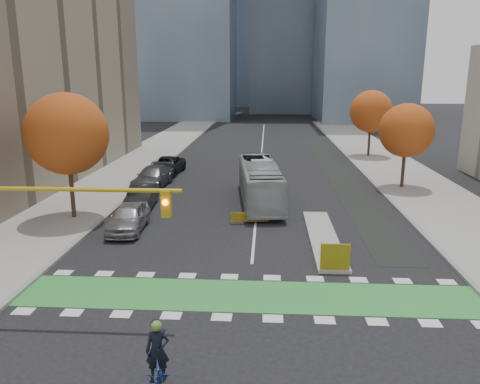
# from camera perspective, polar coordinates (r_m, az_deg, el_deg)

# --- Properties ---
(ground) EXTENTS (300.00, 300.00, 0.00)m
(ground) POSITION_cam_1_polar(r_m,az_deg,el_deg) (19.24, 0.93, -14.52)
(ground) COLOR black
(ground) RESTS_ON ground
(sidewalk_west) EXTENTS (7.00, 120.00, 0.15)m
(sidewalk_west) POSITION_cam_1_polar(r_m,az_deg,el_deg) (40.57, -17.20, 0.36)
(sidewalk_west) COLOR gray
(sidewalk_west) RESTS_ON ground
(sidewalk_east) EXTENTS (7.00, 120.00, 0.15)m
(sidewalk_east) POSITION_cam_1_polar(r_m,az_deg,el_deg) (40.11, 21.90, -0.19)
(sidewalk_east) COLOR gray
(sidewalk_east) RESTS_ON ground
(curb_west) EXTENTS (0.30, 120.00, 0.16)m
(curb_west) POSITION_cam_1_polar(r_m,az_deg,el_deg) (39.48, -12.44, 0.29)
(curb_west) COLOR gray
(curb_west) RESTS_ON ground
(curb_east) EXTENTS (0.30, 120.00, 0.16)m
(curb_east) POSITION_cam_1_polar(r_m,az_deg,el_deg) (39.13, 17.03, -0.12)
(curb_east) COLOR gray
(curb_east) RESTS_ON ground
(bike_crossing) EXTENTS (20.00, 3.00, 0.01)m
(bike_crossing) POSITION_cam_1_polar(r_m,az_deg,el_deg) (20.57, 1.12, -12.52)
(bike_crossing) COLOR green
(bike_crossing) RESTS_ON ground
(centre_line) EXTENTS (0.15, 70.00, 0.01)m
(centre_line) POSITION_cam_1_polar(r_m,az_deg,el_deg) (57.64, 2.65, 4.78)
(centre_line) COLOR silver
(centre_line) RESTS_ON ground
(bike_lane_paint) EXTENTS (2.50, 50.00, 0.01)m
(bike_lane_paint) POSITION_cam_1_polar(r_m,az_deg,el_deg) (48.27, 11.43, 2.72)
(bike_lane_paint) COLOR black
(bike_lane_paint) RESTS_ON ground
(median_island) EXTENTS (1.60, 10.00, 0.16)m
(median_island) POSITION_cam_1_polar(r_m,az_deg,el_deg) (27.65, 10.10, -5.48)
(median_island) COLOR gray
(median_island) RESTS_ON ground
(hazard_board) EXTENTS (1.40, 0.12, 1.30)m
(hazard_board) POSITION_cam_1_polar(r_m,az_deg,el_deg) (22.94, 11.53, -7.75)
(hazard_board) COLOR yellow
(hazard_board) RESTS_ON median_island
(tree_west) EXTENTS (5.20, 5.20, 8.22)m
(tree_west) POSITION_cam_1_polar(r_m,az_deg,el_deg) (31.77, -20.35, 6.66)
(tree_west) COLOR #332114
(tree_west) RESTS_ON ground
(tree_east_near) EXTENTS (4.40, 4.40, 7.08)m
(tree_east_near) POSITION_cam_1_polar(r_m,az_deg,el_deg) (40.74, 19.62, 7.08)
(tree_east_near) COLOR #332114
(tree_east_near) RESTS_ON ground
(tree_east_far) EXTENTS (4.80, 4.80, 7.65)m
(tree_east_far) POSITION_cam_1_polar(r_m,az_deg,el_deg) (56.30, 15.69, 9.43)
(tree_east_far) COLOR #332114
(tree_east_far) RESTS_ON ground
(traffic_signal_west) EXTENTS (8.53, 0.56, 5.20)m
(traffic_signal_west) POSITION_cam_1_polar(r_m,az_deg,el_deg) (19.22, -23.46, -2.75)
(traffic_signal_west) COLOR #BF9914
(traffic_signal_west) RESTS_ON ground
(cyclist) EXTENTS (1.03, 2.19, 2.43)m
(cyclist) POSITION_cam_1_polar(r_m,az_deg,el_deg) (14.80, -9.91, -20.70)
(cyclist) COLOR navy
(cyclist) RESTS_ON ground
(bus) EXTENTS (3.70, 11.25, 3.07)m
(bus) POSITION_cam_1_polar(r_m,az_deg,el_deg) (34.62, 2.44, 1.19)
(bus) COLOR #A5ABAC
(bus) RESTS_ON ground
(parked_car_a) EXTENTS (2.17, 4.96, 1.66)m
(parked_car_a) POSITION_cam_1_polar(r_m,az_deg,el_deg) (29.24, -13.43, -3.02)
(parked_car_a) COLOR #9F9FA4
(parked_car_a) RESTS_ON ground
(parked_car_b) EXTENTS (2.06, 5.05, 1.63)m
(parked_car_b) POSITION_cam_1_polar(r_m,az_deg,el_deg) (34.01, -11.90, -0.58)
(parked_car_b) COLOR black
(parked_car_b) RESTS_ON ground
(parked_car_c) EXTENTS (2.89, 6.06, 1.71)m
(parked_car_c) POSITION_cam_1_polar(r_m,az_deg,el_deg) (40.41, -10.59, 1.83)
(parked_car_c) COLOR #4F5055
(parked_car_c) RESTS_ON ground
(parked_car_d) EXTENTS (3.08, 5.99, 1.62)m
(parked_car_d) POSITION_cam_1_polar(r_m,az_deg,el_deg) (45.53, -8.99, 3.19)
(parked_car_d) COLOR black
(parked_car_d) RESTS_ON ground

